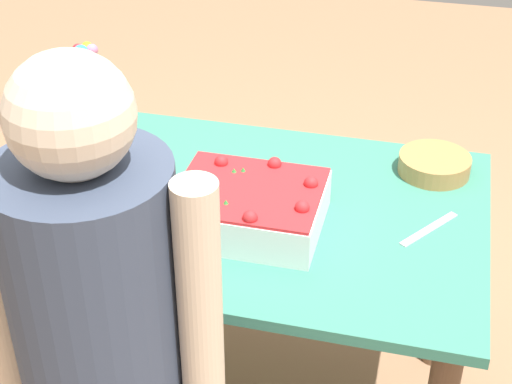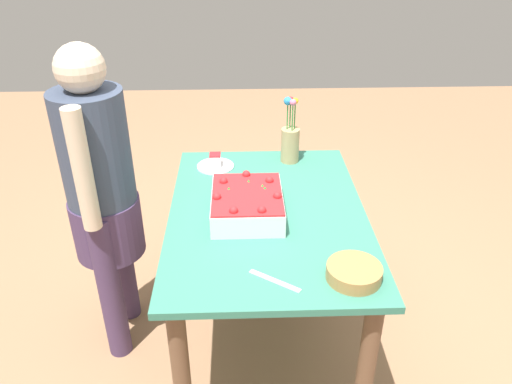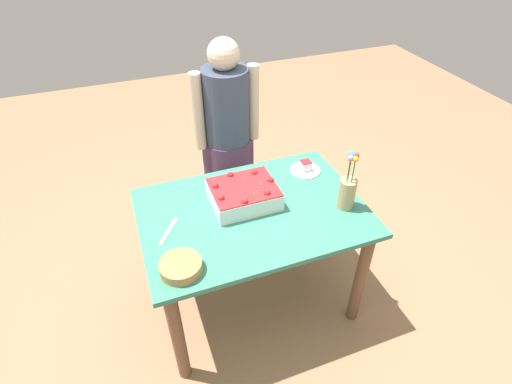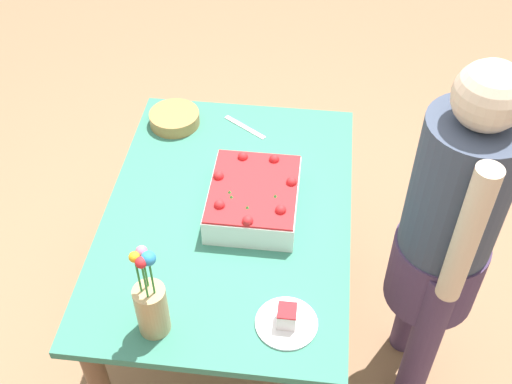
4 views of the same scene
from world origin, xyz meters
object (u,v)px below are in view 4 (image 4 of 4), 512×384
flower_vase (151,305)px  sheet_cake (254,198)px  serving_plate_with_slice (287,320)px  cake_knife (244,127)px  person_standing (447,231)px  fruit_bowl (175,118)px

flower_vase → sheet_cake: bearing=155.8°
serving_plate_with_slice → cake_knife: bearing=-164.8°
serving_plate_with_slice → person_standing: size_ratio=0.13×
serving_plate_with_slice → person_standing: person_standing is taller
serving_plate_with_slice → cake_knife: serving_plate_with_slice is taller
sheet_cake → person_standing: 0.65m
flower_vase → person_standing: bearing=115.3°
cake_knife → flower_vase: (0.96, -0.14, 0.11)m
flower_vase → fruit_bowl: size_ratio=1.74×
sheet_cake → person_standing: (0.10, 0.64, 0.03)m
cake_knife → fruit_bowl: size_ratio=1.04×
serving_plate_with_slice → cake_knife: 0.94m
cake_knife → person_standing: 0.92m
person_standing → flower_vase: bearing=25.3°
flower_vase → fruit_bowl: 0.97m
sheet_cake → fruit_bowl: 0.58m
fruit_bowl → serving_plate_with_slice: bearing=30.4°
fruit_bowl → person_standing: bearing=61.8°
sheet_cake → fruit_bowl: size_ratio=1.83×
flower_vase → person_standing: (-0.41, 0.87, -0.03)m
serving_plate_with_slice → cake_knife: (-0.90, -0.25, -0.02)m
serving_plate_with_slice → flower_vase: flower_vase is taller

